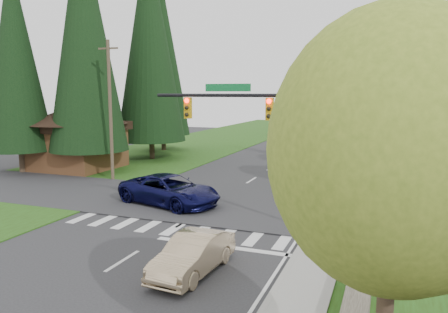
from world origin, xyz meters
The scene contains 31 objects.
ground centered at (0.00, 0.00, 0.00)m, with size 120.00×120.00×0.00m, color #28282B.
grass_east centered at (13.00, 20.00, 0.03)m, with size 14.00×110.00×0.06m, color #264111.
grass_west centered at (-13.00, 20.00, 0.03)m, with size 14.00×110.00×0.06m, color #264111.
cross_street centered at (0.00, 8.00, 0.00)m, with size 120.00×8.00×0.10m, color #28282B.
sidewalk_east centered at (6.90, 22.00, 0.07)m, with size 1.80×80.00×0.13m, color gray.
curb_east centered at (6.05, 22.00, 0.07)m, with size 0.20×80.00×0.13m, color gray.
stone_wall_north centered at (8.60, 30.00, 0.35)m, with size 0.70×40.00×0.70m, color #4C4438.
traffic_signal centered at (4.37, 4.50, 4.98)m, with size 8.70×0.37×6.80m.
brown_building centered at (-15.00, 15.00, 3.14)m, with size 8.40×8.40×5.40m.
utility_pole centered at (-9.50, 12.00, 5.14)m, with size 1.60×0.24×10.00m.
decid_tree_0 centered at (9.20, 14.00, 5.60)m, with size 4.80×4.80×8.37m.
decid_tree_1 centered at (9.30, 21.00, 5.80)m, with size 5.20×5.20×8.80m.
decid_tree_2 centered at (9.10, 28.00, 5.93)m, with size 5.00×5.00×8.82m.
decid_tree_3 centered at (9.20, 35.00, 5.66)m, with size 5.00×5.00×8.55m.
decid_tree_4 centered at (9.30, 42.00, 6.06)m, with size 5.40×5.40×9.18m.
decid_tree_5 centered at (9.10, 49.00, 5.53)m, with size 4.80×4.80×8.30m.
decid_tree_6 centered at (9.20, 56.00, 5.86)m, with size 5.20×5.20×8.86m.
decid_tree_south centered at (9.30, -6.00, 5.27)m, with size 4.60×4.60×7.92m.
conifer_w_a centered at (-13.00, 14.00, 10.79)m, with size 6.12×6.12×19.80m.
conifer_w_b centered at (-16.00, 18.00, 9.79)m, with size 5.44×5.44×17.80m.
conifer_w_c centered at (-12.00, 22.00, 11.29)m, with size 6.46×6.46×20.80m.
conifer_w_d centered at (-18.00, 12.00, 9.29)m, with size 5.10×5.10×16.80m.
conifer_w_e centered at (-14.00, 28.00, 10.29)m, with size 5.78×5.78×18.80m.
conifer_e_c centered at (14.00, 48.00, 9.29)m, with size 5.10×5.10×16.80m.
sedan_champagne centered at (2.97, -1.06, 0.69)m, with size 1.46×4.18×1.38m, color #CEB289.
suv_navy centered at (-2.26, 7.13, 0.85)m, with size 2.84×6.15×1.71m, color #0B0B37.
parked_car_a centered at (4.20, 14.01, 0.69)m, with size 1.63×4.04×1.38m, color #B7B7BC.
parked_car_b centered at (4.76, 22.00, 0.75)m, with size 2.11×5.19×1.51m, color slate.
parked_car_c centered at (4.85, 32.42, 0.76)m, with size 1.62×4.64×1.53m, color #A1A1A5.
parked_car_d centered at (5.60, 42.68, 0.75)m, with size 1.76×4.39×1.49m, color silver.
parked_car_e centered at (5.60, 46.06, 0.77)m, with size 2.16×5.31×1.54m, color #9F9EA3.
Camera 1 is at (9.19, -14.39, 6.31)m, focal length 35.00 mm.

